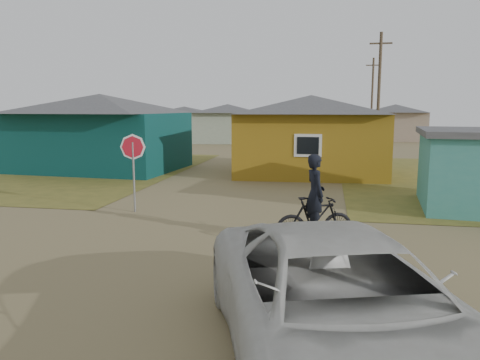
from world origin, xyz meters
The scene contains 12 objects.
ground centered at (0.00, 0.00, 0.00)m, with size 120.00×120.00×0.00m, color olive.
grass_nw centered at (-14.00, 13.00, 0.01)m, with size 20.00×18.00×0.00m, color olive.
house_teal centered at (-8.50, 13.50, 2.05)m, with size 8.93×7.08×4.00m.
house_yellow centered at (2.50, 14.00, 2.00)m, with size 7.72×6.76×3.90m.
house_pale_west centered at (-6.00, 34.00, 1.86)m, with size 7.04×6.15×3.60m.
house_beige_east centered at (10.00, 40.00, 1.86)m, with size 6.95×6.05×3.60m.
house_pale_north centered at (-14.00, 46.00, 1.75)m, with size 6.28×5.81×3.40m.
utility_pole_near centered at (6.50, 22.00, 4.14)m, with size 1.40×0.20×8.00m.
utility_pole_far centered at (7.50, 38.00, 4.14)m, with size 1.40×0.20×8.00m.
stop_sign centered at (-2.65, 4.10, 1.82)m, with size 0.79×0.26×2.48m.
cyclist centered at (3.07, 1.59, 0.80)m, with size 2.02×1.21×2.20m.
vehicle centered at (3.56, -4.07, 0.86)m, with size 2.84×6.17×1.71m, color beige.
Camera 1 is at (3.32, -9.63, 3.30)m, focal length 35.00 mm.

